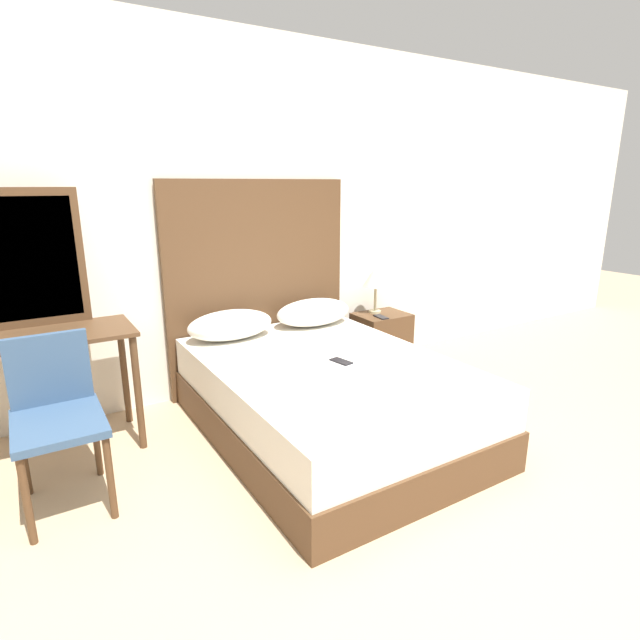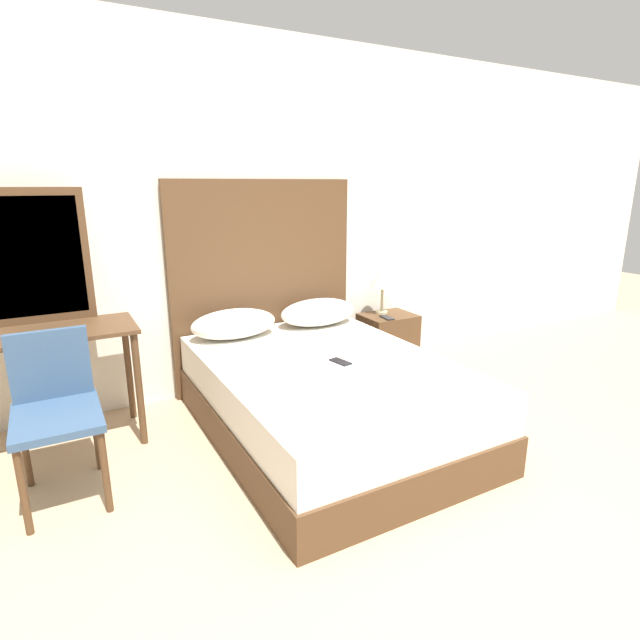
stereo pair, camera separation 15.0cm
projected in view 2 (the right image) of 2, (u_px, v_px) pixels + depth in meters
The scene contains 13 objects.
ground_plane at pixel (473, 561), 2.21m from camera, with size 16.00×16.00×0.00m, color tan.
wall_back at pixel (257, 218), 3.91m from camera, with size 10.00×0.06×2.70m.
bed at pixel (327, 398), 3.28m from camera, with size 1.44×2.00×0.51m.
headboard at pixel (264, 286), 4.00m from camera, with size 1.51×0.05×1.65m.
pillow_left at pixel (234, 324), 3.67m from camera, with size 0.64×0.35×0.21m.
pillow_right at pixel (318, 312), 4.00m from camera, with size 0.64×0.35×0.21m.
phone_on_bed at pixel (340, 362), 3.19m from camera, with size 0.10×0.16×0.01m.
nightstand at pixel (387, 342), 4.44m from camera, with size 0.46×0.36×0.50m.
table_lamp at pixel (383, 278), 4.34m from camera, with size 0.23×0.23×0.42m.
phone_on_nightstand at pixel (387, 318), 4.26m from camera, with size 0.08×0.16×0.01m.
vanity_desk at pixel (51, 352), 3.02m from camera, with size 0.98×0.50×0.77m.
vanity_mirror at pixel (37, 257), 3.06m from camera, with size 0.59×0.03×0.83m.
chair at pixel (55, 404), 2.59m from camera, with size 0.42×0.51×0.87m.
Camera 2 is at (-1.49, -1.29, 1.62)m, focal length 28.00 mm.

